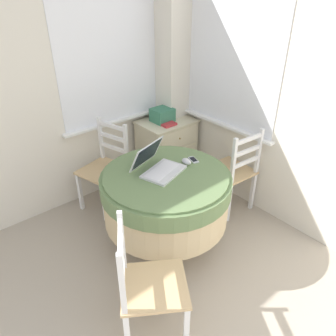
{
  "coord_description": "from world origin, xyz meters",
  "views": [
    {
      "loc": [
        -0.54,
        0.43,
        2.09
      ],
      "look_at": [
        1.02,
        2.28,
        0.66
      ],
      "focal_mm": 35.0,
      "sensor_mm": 36.0,
      "label": 1
    }
  ],
  "objects_px": {
    "round_dining_table": "(166,194)",
    "storage_box": "(162,115)",
    "cell_phone": "(193,160)",
    "dining_chair_near_right_window": "(233,172)",
    "dining_chair_camera_near": "(147,286)",
    "laptop": "(158,165)",
    "dining_chair_near_back_window": "(106,168)",
    "computer_mouse": "(187,161)",
    "corner_cabinet": "(167,149)",
    "book_on_cabinet": "(166,123)"
  },
  "relations": [
    {
      "from": "round_dining_table",
      "to": "laptop",
      "type": "relative_size",
      "value": 2.46
    },
    {
      "from": "book_on_cabinet",
      "to": "dining_chair_camera_near",
      "type": "bearing_deg",
      "value": -133.27
    },
    {
      "from": "cell_phone",
      "to": "storage_box",
      "type": "distance_m",
      "value": 0.97
    },
    {
      "from": "storage_box",
      "to": "dining_chair_camera_near",
      "type": "bearing_deg",
      "value": -132.15
    },
    {
      "from": "laptop",
      "to": "dining_chair_camera_near",
      "type": "bearing_deg",
      "value": -133.3
    },
    {
      "from": "laptop",
      "to": "dining_chair_near_right_window",
      "type": "xyz_separation_m",
      "value": [
        0.85,
        -0.1,
        -0.34
      ]
    },
    {
      "from": "computer_mouse",
      "to": "dining_chair_near_back_window",
      "type": "height_order",
      "value": "dining_chair_near_back_window"
    },
    {
      "from": "book_on_cabinet",
      "to": "dining_chair_near_back_window",
      "type": "bearing_deg",
      "value": 178.41
    },
    {
      "from": "dining_chair_near_back_window",
      "to": "cell_phone",
      "type": "bearing_deg",
      "value": -64.15
    },
    {
      "from": "dining_chair_near_back_window",
      "to": "book_on_cabinet",
      "type": "relative_size",
      "value": 4.19
    },
    {
      "from": "laptop",
      "to": "dining_chair_camera_near",
      "type": "distance_m",
      "value": 0.96
    },
    {
      "from": "dining_chair_near_right_window",
      "to": "cell_phone",
      "type": "bearing_deg",
      "value": 175.15
    },
    {
      "from": "dining_chair_near_back_window",
      "to": "corner_cabinet",
      "type": "bearing_deg",
      "value": 2.62
    },
    {
      "from": "corner_cabinet",
      "to": "storage_box",
      "type": "xyz_separation_m",
      "value": [
        -0.04,
        0.02,
        0.43
      ]
    },
    {
      "from": "cell_phone",
      "to": "book_on_cabinet",
      "type": "height_order",
      "value": "cell_phone"
    },
    {
      "from": "round_dining_table",
      "to": "laptop",
      "type": "height_order",
      "value": "laptop"
    },
    {
      "from": "book_on_cabinet",
      "to": "round_dining_table",
      "type": "bearing_deg",
      "value": -129.65
    },
    {
      "from": "cell_phone",
      "to": "dining_chair_near_back_window",
      "type": "xyz_separation_m",
      "value": [
        -0.4,
        0.83,
        -0.3
      ]
    },
    {
      "from": "dining_chair_camera_near",
      "to": "book_on_cabinet",
      "type": "xyz_separation_m",
      "value": [
        1.32,
        1.4,
        0.29
      ]
    },
    {
      "from": "laptop",
      "to": "dining_chair_near_back_window",
      "type": "height_order",
      "value": "laptop"
    },
    {
      "from": "dining_chair_near_right_window",
      "to": "corner_cabinet",
      "type": "xyz_separation_m",
      "value": [
        -0.09,
        0.91,
        -0.08
      ]
    },
    {
      "from": "cell_phone",
      "to": "dining_chair_camera_near",
      "type": "xyz_separation_m",
      "value": [
        -0.96,
        -0.59,
        -0.3
      ]
    },
    {
      "from": "cell_phone",
      "to": "storage_box",
      "type": "relative_size",
      "value": 0.56
    },
    {
      "from": "laptop",
      "to": "computer_mouse",
      "type": "bearing_deg",
      "value": -14.93
    },
    {
      "from": "dining_chair_camera_near",
      "to": "book_on_cabinet",
      "type": "relative_size",
      "value": 4.19
    },
    {
      "from": "corner_cabinet",
      "to": "cell_phone",
      "type": "bearing_deg",
      "value": -116.07
    },
    {
      "from": "dining_chair_near_back_window",
      "to": "dining_chair_near_right_window",
      "type": "bearing_deg",
      "value": -43.53
    },
    {
      "from": "round_dining_table",
      "to": "storage_box",
      "type": "xyz_separation_m",
      "value": [
        0.71,
        0.91,
        0.24
      ]
    },
    {
      "from": "computer_mouse",
      "to": "cell_phone",
      "type": "relative_size",
      "value": 0.77
    },
    {
      "from": "dining_chair_near_back_window",
      "to": "dining_chair_camera_near",
      "type": "height_order",
      "value": "same"
    },
    {
      "from": "book_on_cabinet",
      "to": "storage_box",
      "type": "bearing_deg",
      "value": 74.28
    },
    {
      "from": "laptop",
      "to": "dining_chair_near_back_window",
      "type": "xyz_separation_m",
      "value": [
        -0.06,
        0.77,
        -0.34
      ]
    },
    {
      "from": "cell_phone",
      "to": "dining_chair_near_back_window",
      "type": "distance_m",
      "value": 0.96
    },
    {
      "from": "storage_box",
      "to": "computer_mouse",
      "type": "bearing_deg",
      "value": -117.74
    },
    {
      "from": "dining_chair_near_back_window",
      "to": "corner_cabinet",
      "type": "relative_size",
      "value": 1.26
    },
    {
      "from": "computer_mouse",
      "to": "dining_chair_near_back_window",
      "type": "xyz_separation_m",
      "value": [
        -0.31,
        0.83,
        -0.32
      ]
    },
    {
      "from": "dining_chair_near_back_window",
      "to": "book_on_cabinet",
      "type": "bearing_deg",
      "value": -1.59
    },
    {
      "from": "dining_chair_near_back_window",
      "to": "dining_chair_near_right_window",
      "type": "xyz_separation_m",
      "value": [
        0.91,
        -0.87,
        0.0
      ]
    },
    {
      "from": "round_dining_table",
      "to": "computer_mouse",
      "type": "xyz_separation_m",
      "value": [
        0.24,
        0.01,
        0.21
      ]
    },
    {
      "from": "cell_phone",
      "to": "dining_chair_near_right_window",
      "type": "xyz_separation_m",
      "value": [
        0.51,
        -0.04,
        -0.3
      ]
    },
    {
      "from": "laptop",
      "to": "computer_mouse",
      "type": "xyz_separation_m",
      "value": [
        0.25,
        -0.07,
        -0.03
      ]
    },
    {
      "from": "laptop",
      "to": "cell_phone",
      "type": "distance_m",
      "value": 0.35
    },
    {
      "from": "computer_mouse",
      "to": "book_on_cabinet",
      "type": "bearing_deg",
      "value": 61.17
    },
    {
      "from": "round_dining_table",
      "to": "dining_chair_camera_near",
      "type": "bearing_deg",
      "value": -137.82
    },
    {
      "from": "dining_chair_near_back_window",
      "to": "dining_chair_camera_near",
      "type": "xyz_separation_m",
      "value": [
        -0.56,
        -1.42,
        0.0
      ]
    },
    {
      "from": "dining_chair_near_right_window",
      "to": "computer_mouse",
      "type": "bearing_deg",
      "value": 176.54
    },
    {
      "from": "laptop",
      "to": "storage_box",
      "type": "distance_m",
      "value": 1.1
    },
    {
      "from": "round_dining_table",
      "to": "dining_chair_near_right_window",
      "type": "bearing_deg",
      "value": -1.6
    },
    {
      "from": "computer_mouse",
      "to": "cell_phone",
      "type": "xyz_separation_m",
      "value": [
        0.09,
        0.01,
        -0.02
      ]
    },
    {
      "from": "storage_box",
      "to": "round_dining_table",
      "type": "bearing_deg",
      "value": -127.94
    }
  ]
}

